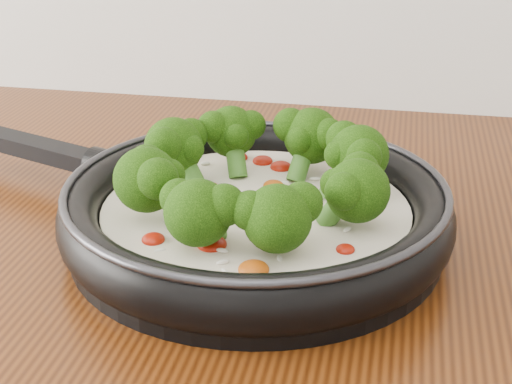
# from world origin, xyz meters

# --- Properties ---
(skillet) EXTENTS (0.58, 0.45, 0.10)m
(skillet) POSITION_xyz_m (0.04, 1.07, 0.94)
(skillet) COLOR black
(skillet) RESTS_ON counter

